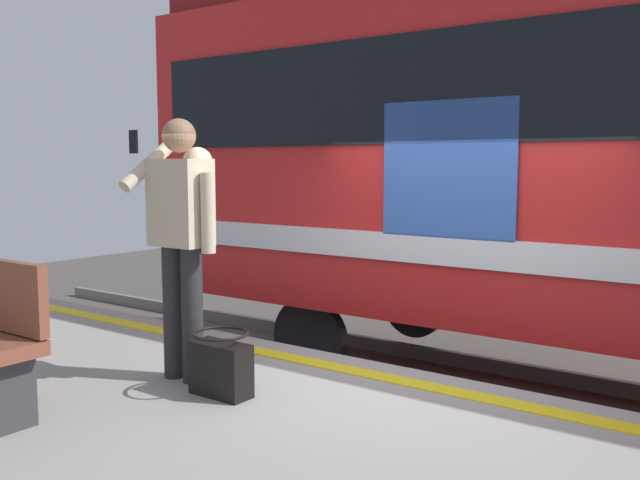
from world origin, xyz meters
TOP-DOWN VIEW (x-y plane):
  - safety_line at (0.00, 0.30)m, footprint 12.38×0.16m
  - track_rail_near at (0.00, -1.54)m, footprint 16.42×0.08m
  - track_rail_far at (0.00, -2.98)m, footprint 16.42×0.08m
  - passenger at (1.07, 1.10)m, footprint 0.57×0.55m
  - handbag at (0.64, 1.21)m, footprint 0.40×0.36m

SIDE VIEW (x-z plane):
  - track_rail_near at x=0.00m, z-range 0.00..0.16m
  - track_rail_far at x=0.00m, z-range 0.00..0.16m
  - safety_line at x=0.00m, z-range 0.88..0.89m
  - handbag at x=0.64m, z-range 0.87..1.27m
  - passenger at x=1.07m, z-range 1.04..2.77m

